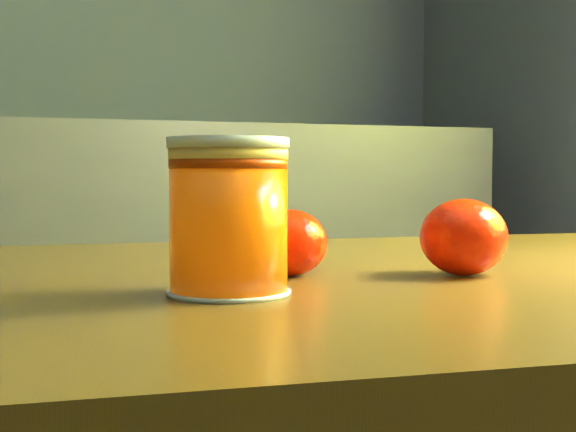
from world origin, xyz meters
name	(u,v)px	position (x,y,z in m)	size (l,w,h in m)	color
table	(334,380)	(0.83, 0.29, 0.63)	(1.01, 0.75, 0.72)	brown
juice_glass	(229,218)	(0.71, 0.21, 0.77)	(0.08, 0.08, 0.10)	#F45804
orange_front	(290,243)	(0.78, 0.29, 0.75)	(0.06, 0.06, 0.05)	#F72304
orange_back	(464,237)	(0.92, 0.24, 0.75)	(0.07, 0.07, 0.06)	#F72304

